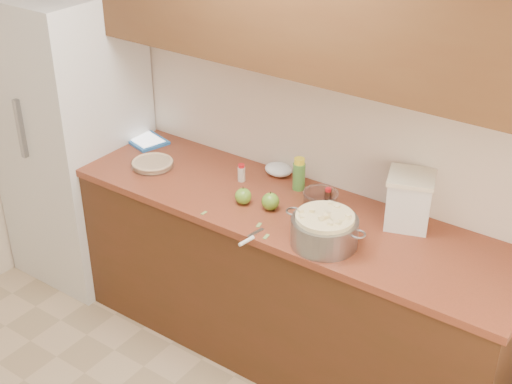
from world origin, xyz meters
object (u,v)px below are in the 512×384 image
Objects in this scene: flour_canister at (409,200)px; tablet at (146,140)px; pie at (152,164)px; colander at (324,230)px.

flour_canister is 1.68m from tablet.
flour_canister is at bearing 10.65° from pie.
colander is at bearing -5.66° from pie.
pie reaches higher than tablet.
pie is 1.44m from flour_canister.
tablet is at bearing -178.47° from flour_canister.
flour_canister reaches higher than pie.
colander is 1.50× the size of flour_canister.
tablet is at bearing 139.63° from pie.
flour_canister is at bearing 17.11° from tablet.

